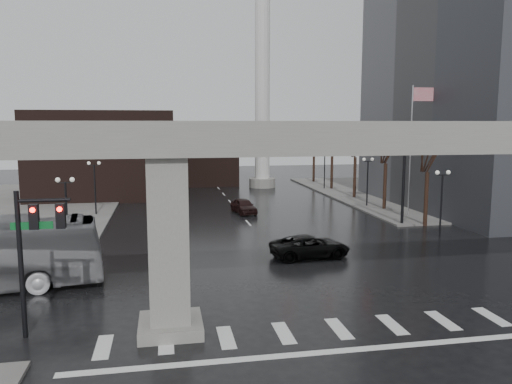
% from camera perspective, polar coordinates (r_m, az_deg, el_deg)
% --- Properties ---
extents(ground, '(160.00, 160.00, 0.00)m').
position_cam_1_polar(ground, '(22.99, 8.58, -14.22)').
color(ground, black).
rests_on(ground, ground).
extents(sidewalk_ne, '(28.00, 36.00, 0.15)m').
position_cam_1_polar(sidewalk_ne, '(65.70, 19.87, -0.08)').
color(sidewalk_ne, slate).
rests_on(sidewalk_ne, ground).
extents(elevated_guideway, '(48.00, 2.60, 8.70)m').
position_cam_1_polar(elevated_guideway, '(21.84, 12.09, 3.15)').
color(elevated_guideway, gray).
rests_on(elevated_guideway, ground).
extents(building_far_left, '(16.00, 14.00, 10.00)m').
position_cam_1_polar(building_far_left, '(62.59, -16.85, 4.21)').
color(building_far_left, black).
rests_on(building_far_left, ground).
extents(building_far_mid, '(10.00, 10.00, 8.00)m').
position_cam_1_polar(building_far_mid, '(72.43, -6.45, 4.16)').
color(building_far_mid, black).
rests_on(building_far_mid, ground).
extents(smokestack, '(3.60, 3.60, 30.00)m').
position_cam_1_polar(smokestack, '(67.56, 0.73, 11.88)').
color(smokestack, silver).
rests_on(smokestack, ground).
extents(signal_mast_arm, '(12.12, 0.43, 8.00)m').
position_cam_1_polar(signal_mast_arm, '(42.19, 11.99, 3.91)').
color(signal_mast_arm, black).
rests_on(signal_mast_arm, ground).
extents(signal_left_pole, '(2.30, 0.30, 6.00)m').
position_cam_1_polar(signal_left_pole, '(21.71, -24.03, -4.89)').
color(signal_left_pole, black).
rests_on(signal_left_pole, ground).
extents(flagpole_assembly, '(2.06, 0.12, 12.00)m').
position_cam_1_polar(flagpole_assembly, '(47.70, 17.62, 6.19)').
color(flagpole_assembly, silver).
rests_on(flagpole_assembly, ground).
extents(lamp_right_0, '(1.22, 0.32, 5.11)m').
position_cam_1_polar(lamp_right_0, '(40.17, 20.47, 0.01)').
color(lamp_right_0, black).
rests_on(lamp_right_0, ground).
extents(lamp_right_1, '(1.22, 0.32, 5.11)m').
position_cam_1_polar(lamp_right_1, '(52.58, 12.64, 2.06)').
color(lamp_right_1, black).
rests_on(lamp_right_1, ground).
extents(lamp_right_2, '(1.22, 0.32, 5.11)m').
position_cam_1_polar(lamp_right_2, '(65.63, 7.85, 3.29)').
color(lamp_right_2, black).
rests_on(lamp_right_2, ground).
extents(lamp_left_0, '(1.22, 0.32, 5.11)m').
position_cam_1_polar(lamp_left_0, '(35.07, -20.88, -1.08)').
color(lamp_left_0, black).
rests_on(lamp_left_0, ground).
extents(lamp_left_1, '(1.22, 0.32, 5.11)m').
position_cam_1_polar(lamp_left_1, '(48.80, -17.97, 1.43)').
color(lamp_left_1, black).
rests_on(lamp_left_1, ground).
extents(lamp_left_2, '(1.22, 0.32, 5.11)m').
position_cam_1_polar(lamp_left_2, '(62.64, -16.34, 2.83)').
color(lamp_left_2, black).
rests_on(lamp_left_2, ground).
extents(tree_right_0, '(1.09, 1.58, 7.50)m').
position_cam_1_polar(tree_right_0, '(44.22, 18.92, -0.14)').
color(tree_right_0, black).
rests_on(tree_right_0, ground).
extents(tree_right_1, '(1.09, 1.61, 7.67)m').
position_cam_1_polar(tree_right_1, '(51.27, 14.55, 1.15)').
color(tree_right_1, black).
rests_on(tree_right_1, ground).
extents(tree_right_2, '(1.10, 1.63, 7.85)m').
position_cam_1_polar(tree_right_2, '(58.56, 11.25, 2.12)').
color(tree_right_2, black).
rests_on(tree_right_2, ground).
extents(tree_right_3, '(1.11, 1.66, 8.02)m').
position_cam_1_polar(tree_right_3, '(66.02, 8.69, 2.87)').
color(tree_right_3, black).
rests_on(tree_right_3, ground).
extents(tree_right_4, '(1.12, 1.69, 8.19)m').
position_cam_1_polar(tree_right_4, '(73.59, 6.65, 3.46)').
color(tree_right_4, black).
rests_on(tree_right_4, ground).
extents(pickup_truck, '(5.39, 2.91, 1.44)m').
position_cam_1_polar(pickup_truck, '(32.61, 6.21, -6.19)').
color(pickup_truck, black).
rests_on(pickup_truck, ground).
extents(far_car, '(2.37, 4.40, 1.42)m').
position_cam_1_polar(far_car, '(48.07, -1.42, -1.60)').
color(far_car, black).
rests_on(far_car, ground).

